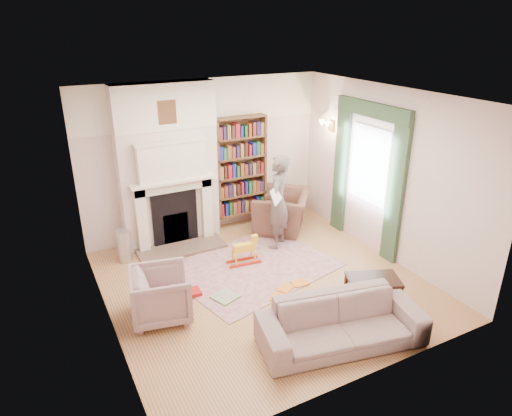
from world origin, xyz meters
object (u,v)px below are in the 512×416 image
armchair_reading (282,211)px  paraffin_heater (125,246)px  armchair_left (161,295)px  coffee_table (372,292)px  man_reading (278,202)px  rocking_horse (244,250)px  bookcase (240,167)px  sofa (341,323)px

armchair_reading → paraffin_heater: bearing=-52.1°
armchair_left → coffee_table: (2.66, -1.11, -0.13)m
man_reading → coffee_table: bearing=52.6°
paraffin_heater → armchair_reading: bearing=-1.7°
armchair_reading → rocking_horse: armchair_reading is taller
armchair_left → man_reading: 2.70m
armchair_left → man_reading: bearing=-54.0°
man_reading → rocking_horse: (-0.80, -0.31, -0.59)m
armchair_reading → man_reading: bearing=2.8°
armchair_reading → man_reading: size_ratio=0.66×
man_reading → rocking_horse: man_reading is taller
rocking_horse → bookcase: bearing=71.6°
coffee_table → armchair_left: bearing=179.9°
rocking_horse → paraffin_heater: bearing=155.3°
paraffin_heater → rocking_horse: paraffin_heater is taller
bookcase → armchair_left: 3.29m
coffee_table → rocking_horse: size_ratio=1.27×
rocking_horse → sofa: bearing=-79.6°
armchair_left → paraffin_heater: (-0.08, 1.79, -0.08)m
bookcase → armchair_reading: bookcase is taller
armchair_reading → rocking_horse: 1.55m
bookcase → rocking_horse: 1.84m
armchair_left → rocking_horse: size_ratio=1.40×
bookcase → coffee_table: (0.39, -3.35, -0.95)m
armchair_reading → coffee_table: 2.83m
bookcase → rocking_horse: bookcase is taller
bookcase → man_reading: bearing=-82.2°
bookcase → armchair_left: bookcase is taller
armchair_left → sofa: bearing=-119.1°
armchair_left → man_reading: man_reading is taller
sofa → man_reading: bearing=88.4°
man_reading → paraffin_heater: (-2.49, 0.69, -0.55)m
sofa → man_reading: (0.62, 2.64, 0.53)m
armchair_reading → coffee_table: armchair_reading is taller
armchair_reading → sofa: (-1.07, -3.24, -0.06)m
bookcase → paraffin_heater: bearing=-169.3°
paraffin_heater → armchair_left: bearing=-87.6°
rocking_horse → armchair_left: bearing=-147.9°
coffee_table → paraffin_heater: (-2.74, 2.90, 0.05)m
man_reading → sofa: bearing=33.2°
armchair_reading → paraffin_heater: 2.95m
paraffin_heater → sofa: bearing=-60.6°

